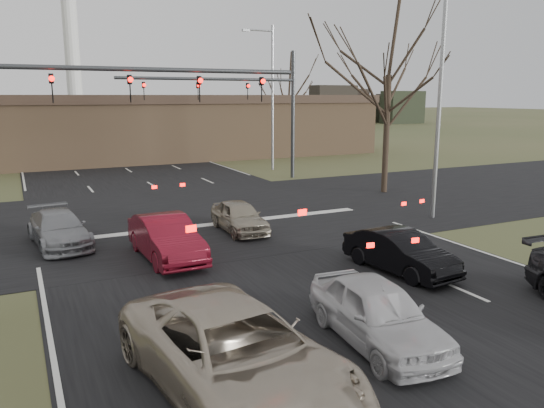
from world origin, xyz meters
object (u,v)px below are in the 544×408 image
at_px(building, 134,127).
at_px(streetlight_right_far, 270,91).
at_px(car_grey_ahead, 59,229).
at_px(car_white_sedan, 377,312).
at_px(mast_arm_far, 252,99).
at_px(car_silver_suv, 235,353).
at_px(streetlight_right_near, 437,87).
at_px(car_black_hatch, 400,252).
at_px(car_silver_ahead, 239,216).
at_px(mast_arm_near, 71,101).
at_px(car_red_ahead, 166,238).

height_order(building, streetlight_right_far, streetlight_right_far).
bearing_deg(car_grey_ahead, car_white_sedan, -70.05).
relative_size(mast_arm_far, car_silver_suv, 1.94).
xyz_separation_m(streetlight_right_near, car_white_sedan, (-9.32, -8.64, -4.89)).
height_order(car_black_hatch, car_silver_ahead, car_black_hatch).
height_order(streetlight_right_near, car_silver_ahead, streetlight_right_near).
relative_size(mast_arm_far, car_black_hatch, 2.90).
relative_size(mast_arm_near, streetlight_right_near, 1.21).
height_order(mast_arm_far, car_grey_ahead, mast_arm_far).
bearing_deg(car_white_sedan, mast_arm_near, 117.51).
distance_m(car_grey_ahead, car_silver_ahead, 6.60).
bearing_deg(car_white_sedan, building, 91.50).
xyz_separation_m(building, streetlight_right_near, (6.82, -28.00, 2.92)).
height_order(mast_arm_near, car_silver_suv, mast_arm_near).
distance_m(building, car_grey_ahead, 26.81).
height_order(mast_arm_far, streetlight_right_near, streetlight_right_near).
height_order(building, car_black_hatch, building).
distance_m(car_silver_suv, car_black_hatch, 8.09).
relative_size(streetlight_right_near, car_silver_ahead, 2.79).
relative_size(streetlight_right_near, streetlight_right_far, 1.00).
height_order(car_white_sedan, car_grey_ahead, car_white_sedan).
height_order(mast_arm_near, streetlight_right_far, streetlight_right_far).
height_order(streetlight_right_near, car_red_ahead, streetlight_right_near).
bearing_deg(car_silver_ahead, car_grey_ahead, 172.57).
relative_size(streetlight_right_near, car_black_hatch, 2.61).
xyz_separation_m(mast_arm_near, car_white_sedan, (4.73, -11.64, -4.38)).
xyz_separation_m(mast_arm_far, streetlight_right_far, (3.14, 4.00, 0.57)).
xyz_separation_m(streetlight_right_far, car_grey_ahead, (-15.34, -14.50, -4.98)).
bearing_deg(mast_arm_far, streetlight_right_near, -78.53).
xyz_separation_m(building, car_black_hatch, (1.00, -33.12, -2.03)).
bearing_deg(mast_arm_far, car_white_sedan, -107.16).
xyz_separation_m(building, car_grey_ahead, (-8.02, -25.50, -2.06)).
height_order(streetlight_right_far, car_silver_suv, streetlight_right_far).
distance_m(building, mast_arm_near, 26.14).
xyz_separation_m(mast_arm_near, car_silver_ahead, (5.73, -1.50, -4.46)).
distance_m(building, car_white_sedan, 36.78).
bearing_deg(mast_arm_far, mast_arm_near, -138.78).
relative_size(car_silver_suv, car_grey_ahead, 1.36).
xyz_separation_m(building, car_silver_suv, (-6.00, -37.17, -1.87)).
xyz_separation_m(mast_arm_far, car_red_ahead, (-9.18, -13.75, -4.31)).
distance_m(car_white_sedan, car_black_hatch, 4.97).
bearing_deg(car_red_ahead, car_silver_ahead, 30.42).
bearing_deg(building, car_silver_ahead, -93.24).
bearing_deg(mast_arm_near, car_red_ahead, -59.26).
bearing_deg(car_grey_ahead, car_silver_ahead, -15.13).
relative_size(car_black_hatch, car_silver_ahead, 1.07).
bearing_deg(car_silver_suv, car_black_hatch, 22.87).
xyz_separation_m(car_white_sedan, car_silver_ahead, (1.00, 10.14, -0.09)).
relative_size(streetlight_right_far, car_black_hatch, 2.61).
bearing_deg(streetlight_right_near, car_silver_suv, -144.41).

